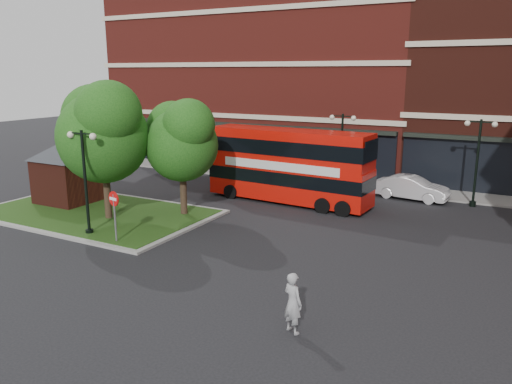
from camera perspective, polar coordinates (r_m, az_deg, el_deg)
The scene contains 15 objects.
ground at distance 21.39m, azimuth -8.55°, elevation -7.29°, with size 120.00×120.00×0.00m, color black.
pavement_far at distance 35.41m, azimuth 7.55°, elevation 1.22°, with size 44.00×3.00×0.12m, color slate.
terrace_far_left at distance 44.70m, azimuth 1.51°, elevation 12.85°, with size 26.00×12.00×14.00m, color maroon.
traffic_island at distance 28.62m, azimuth -17.89°, elevation -2.28°, with size 12.60×7.60×0.15m.
kiosk at distance 30.96m, azimuth -20.75°, elevation 2.93°, with size 6.51×6.51×3.60m.
tree_island_west at distance 26.46m, azimuth -17.16°, elevation 6.97°, with size 5.40×4.71×7.21m.
tree_island_east at distance 26.41m, azimuth -8.57°, elevation 6.20°, with size 4.46×3.90×6.29m.
lamp_island at distance 24.34m, azimuth -18.96°, elevation 1.61°, with size 1.72×0.36×5.00m.
lamp_far_left at distance 32.40m, azimuth 9.75°, elevation 4.97°, with size 1.72×0.36×5.00m.
lamp_far_right at distance 30.85m, azimuth 23.98°, elevation 3.57°, with size 1.72×0.36×5.00m.
bus at distance 29.32m, azimuth 3.73°, elevation 3.56°, with size 10.03×2.92×3.78m.
woman at distance 15.08m, azimuth 4.24°, elevation -12.51°, with size 0.69×0.45×1.88m, color #9A9A9D.
car_silver at distance 34.18m, azimuth 3.41°, elevation 2.03°, with size 1.74×4.33×1.48m, color silver.
car_white at distance 31.67m, azimuth 17.37°, elevation 0.46°, with size 1.51×4.34×1.43m, color white.
no_entry_sign at distance 22.97m, azimuth -15.90°, elevation -1.63°, with size 0.67×0.19×2.44m.
Camera 1 is at (12.12, -15.91, 7.56)m, focal length 35.00 mm.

